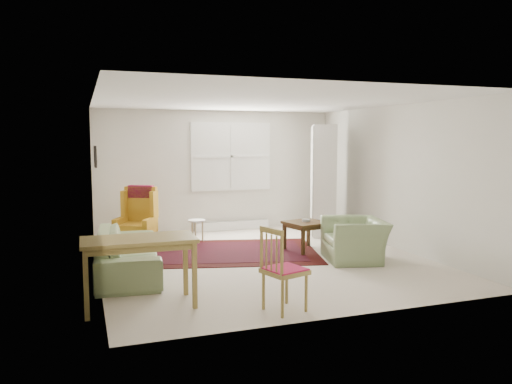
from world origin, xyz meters
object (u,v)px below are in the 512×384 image
object	(u,v)px
sofa	(128,244)
wingback_chair	(136,217)
desk	(140,272)
stool	(197,231)
desk_chair	(285,269)
armchair	(355,236)
coffee_table	(306,236)
cabinet	(324,180)

from	to	relation	value
sofa	wingback_chair	size ratio (longest dim) A/B	1.97
sofa	desk	bearing A→B (deg)	-175.23
sofa	stool	xyz separation A→B (m)	(1.41, 1.87, -0.22)
sofa	desk	xyz separation A→B (m)	(0.00, -1.47, -0.03)
wingback_chair	desk_chair	bearing A→B (deg)	-45.20
stool	desk	distance (m)	3.64
desk	desk_chair	size ratio (longest dim) A/B	1.32
armchair	wingback_chair	size ratio (longest dim) A/B	0.94
desk	desk_chair	bearing A→B (deg)	-23.97
wingback_chair	desk	size ratio (longest dim) A/B	0.85
wingback_chair	stool	xyz separation A→B (m)	(1.11, 0.03, -0.33)
coffee_table	desk	bearing A→B (deg)	-146.56
wingback_chair	coffee_table	distance (m)	3.03
desk	desk_chair	world-z (taller)	desk_chair
stool	cabinet	distance (m)	2.71
armchair	desk_chair	distance (m)	2.65
cabinet	desk_chair	size ratio (longest dim) A/B	2.29
wingback_chair	stool	bearing A→B (deg)	29.58
cabinet	desk	distance (m)	5.17
coffee_table	desk_chair	distance (m)	3.06
sofa	stool	size ratio (longest dim) A/B	5.02
cabinet	desk_chair	xyz separation A→B (m)	(-2.46, -3.90, -0.62)
desk_chair	desk	bearing A→B (deg)	49.21
stool	sofa	bearing A→B (deg)	-126.96
wingback_chair	coffee_table	world-z (taller)	wingback_chair
sofa	desk_chair	distance (m)	2.62
coffee_table	cabinet	distance (m)	1.78
desk_chair	stool	bearing A→B (deg)	-15.45
armchair	desk_chair	size ratio (longest dim) A/B	1.06
sofa	armchair	size ratio (longest dim) A/B	2.10
armchair	cabinet	size ratio (longest dim) A/B	0.46
wingback_chair	desk	bearing A→B (deg)	-67.22
cabinet	desk	bearing A→B (deg)	-117.92
desk	sofa	bearing A→B (deg)	90.00
armchair	coffee_table	world-z (taller)	armchair
sofa	cabinet	bearing A→B (deg)	-61.32
sofa	cabinet	distance (m)	4.39
wingback_chair	desk	world-z (taller)	wingback_chair
cabinet	wingback_chair	bearing A→B (deg)	-158.36
cabinet	sofa	bearing A→B (deg)	-133.16
wingback_chair	desk_chair	size ratio (longest dim) A/B	1.13
coffee_table	desk	size ratio (longest dim) A/B	0.50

